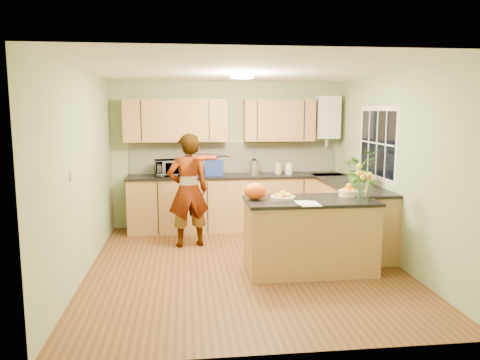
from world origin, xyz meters
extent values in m
plane|color=#573218|center=(0.00, 0.00, 0.00)|extent=(4.50, 4.50, 0.00)
cube|color=white|center=(0.00, 0.00, 2.50)|extent=(4.00, 4.50, 0.02)
cube|color=#97AA79|center=(0.00, 2.25, 1.25)|extent=(4.00, 0.02, 2.50)
cube|color=#97AA79|center=(0.00, -2.25, 1.25)|extent=(4.00, 0.02, 2.50)
cube|color=#97AA79|center=(-2.00, 0.00, 1.25)|extent=(0.02, 4.50, 2.50)
cube|color=#97AA79|center=(2.00, 0.00, 1.25)|extent=(0.02, 4.50, 2.50)
cube|color=#A97843|center=(0.10, 1.95, 0.45)|extent=(3.60, 0.60, 0.90)
cube|color=black|center=(0.10, 1.94, 0.92)|extent=(3.64, 0.62, 0.04)
cube|color=#A97843|center=(1.70, 0.85, 0.45)|extent=(0.60, 2.20, 0.90)
cube|color=black|center=(1.69, 0.85, 0.92)|extent=(0.62, 2.24, 0.04)
cube|color=white|center=(0.10, 2.23, 1.20)|extent=(3.60, 0.02, 0.52)
cube|color=#A97843|center=(-0.90, 2.08, 1.85)|extent=(1.70, 0.34, 0.70)
cube|color=#A97843|center=(0.85, 2.08, 1.85)|extent=(1.20, 0.34, 0.70)
cube|color=white|center=(1.70, 2.09, 1.90)|extent=(0.40, 0.30, 0.72)
cylinder|color=silver|center=(1.70, 2.09, 1.50)|extent=(0.06, 0.06, 0.20)
cube|color=white|center=(1.99, 0.60, 1.55)|extent=(0.01, 1.30, 1.05)
cube|color=black|center=(1.99, 0.60, 1.55)|extent=(0.01, 1.18, 0.92)
cube|color=white|center=(-1.99, -0.60, 1.30)|extent=(0.02, 0.09, 0.09)
cylinder|color=#FFEABF|center=(0.00, 0.30, 2.46)|extent=(0.30, 0.30, 0.06)
cylinder|color=white|center=(0.00, 0.30, 2.49)|extent=(0.10, 0.10, 0.02)
cube|color=#A97843|center=(0.79, -0.26, 0.44)|extent=(1.57, 0.79, 0.88)
cube|color=black|center=(0.79, -0.26, 0.90)|extent=(1.61, 0.83, 0.04)
cylinder|color=beige|center=(0.44, -0.26, 0.95)|extent=(0.30, 0.30, 0.05)
cylinder|color=beige|center=(1.34, -0.11, 0.96)|extent=(0.26, 0.26, 0.08)
cylinder|color=silver|center=(1.39, -0.44, 1.04)|extent=(0.11, 0.11, 0.23)
ellipsoid|color=#EF5313|center=(0.10, -0.21, 1.03)|extent=(0.31, 0.27, 0.21)
cube|color=white|center=(0.69, -0.56, 0.93)|extent=(0.23, 0.32, 0.01)
imported|color=tan|center=(-0.72, 1.02, 0.84)|extent=(0.69, 0.52, 1.69)
imported|color=white|center=(-1.01, 1.95, 1.07)|extent=(0.53, 0.40, 0.27)
cube|color=navy|center=(-0.27, 1.94, 1.06)|extent=(0.33, 0.25, 0.24)
cylinder|color=silver|center=(0.41, 1.94, 1.06)|extent=(0.17, 0.17, 0.24)
sphere|color=black|center=(0.41, 1.94, 1.22)|extent=(0.09, 0.09, 0.09)
cylinder|color=beige|center=(0.83, 1.99, 1.03)|extent=(0.15, 0.15, 0.18)
cylinder|color=white|center=(1.01, 1.92, 1.03)|extent=(0.15, 0.15, 0.18)
imported|color=#366B23|center=(1.70, 0.49, 1.21)|extent=(0.55, 0.51, 0.53)
camera|label=1|loc=(-0.75, -5.83, 2.01)|focal=35.00mm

